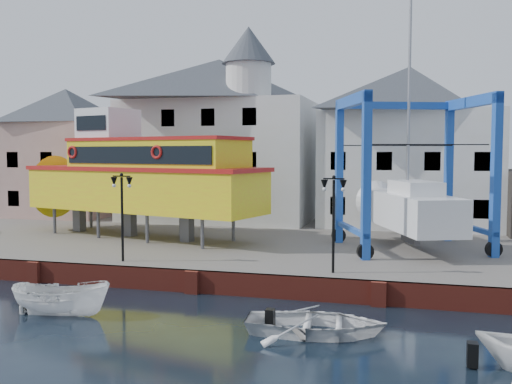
# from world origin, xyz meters

# --- Properties ---
(ground) EXTENTS (140.00, 140.00, 0.00)m
(ground) POSITION_xyz_m (0.00, 0.00, 0.00)
(ground) COLOR black
(ground) RESTS_ON ground
(hardstanding) EXTENTS (44.00, 22.00, 1.00)m
(hardstanding) POSITION_xyz_m (0.00, 11.00, 0.50)
(hardstanding) COLOR #5F5952
(hardstanding) RESTS_ON ground
(quay_wall) EXTENTS (44.00, 0.47, 1.00)m
(quay_wall) POSITION_xyz_m (-0.00, 0.10, 0.50)
(quay_wall) COLOR maroon
(quay_wall) RESTS_ON ground
(building_pink) EXTENTS (8.00, 7.00, 10.30)m
(building_pink) POSITION_xyz_m (-18.00, 18.00, 6.15)
(building_pink) COLOR tan
(building_pink) RESTS_ON hardstanding
(building_white_main) EXTENTS (14.00, 8.30, 14.00)m
(building_white_main) POSITION_xyz_m (-4.87, 18.39, 7.34)
(building_white_main) COLOR white
(building_white_main) RESTS_ON hardstanding
(building_white_right) EXTENTS (12.00, 8.00, 11.20)m
(building_white_right) POSITION_xyz_m (9.00, 19.00, 6.60)
(building_white_right) COLOR white
(building_white_right) RESTS_ON hardstanding
(lamp_post_left) EXTENTS (1.12, 0.32, 4.20)m
(lamp_post_left) POSITION_xyz_m (-4.00, 1.20, 4.17)
(lamp_post_left) COLOR black
(lamp_post_left) RESTS_ON hardstanding
(lamp_post_right) EXTENTS (1.12, 0.32, 4.20)m
(lamp_post_right) POSITION_xyz_m (6.00, 1.20, 4.17)
(lamp_post_right) COLOR black
(lamp_post_right) RESTS_ON hardstanding
(tour_boat) EXTENTS (18.52, 8.86, 7.85)m
(tour_boat) POSITION_xyz_m (-7.51, 8.69, 4.70)
(tour_boat) COLOR #59595E
(tour_boat) RESTS_ON hardstanding
(travel_lift) EXTENTS (8.81, 10.60, 15.62)m
(travel_lift) POSITION_xyz_m (8.87, 9.10, 3.60)
(travel_lift) COLOR #1A52B2
(travel_lift) RESTS_ON hardstanding
(motorboat_a) EXTENTS (4.03, 2.00, 1.49)m
(motorboat_a) POSITION_xyz_m (-3.53, -4.51, 0.00)
(motorboat_a) COLOR white
(motorboat_a) RESTS_ON ground
(motorboat_b) EXTENTS (5.09, 3.87, 0.99)m
(motorboat_b) POSITION_xyz_m (6.13, -4.18, 0.00)
(motorboat_b) COLOR white
(motorboat_b) RESTS_ON ground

